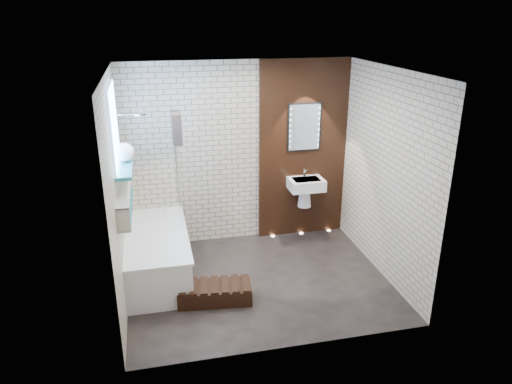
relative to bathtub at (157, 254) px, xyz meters
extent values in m
plane|color=black|center=(1.22, -0.45, -0.29)|extent=(3.20, 3.20, 0.00)
cube|color=#C0B599|center=(1.22, 0.85, 1.01)|extent=(3.20, 0.04, 2.60)
cube|color=#C0B599|center=(1.22, -1.75, 1.01)|extent=(3.20, 0.04, 2.60)
cube|color=#C0B599|center=(-0.38, -0.45, 1.01)|extent=(0.04, 2.60, 2.60)
cube|color=#C0B599|center=(2.82, -0.45, 1.01)|extent=(0.04, 2.60, 2.60)
plane|color=white|center=(1.22, -0.45, 2.31)|extent=(3.20, 3.20, 0.00)
cube|color=black|center=(2.17, 0.82, 1.01)|extent=(1.30, 0.06, 2.60)
cube|color=#7FADE0|center=(-0.36, -0.10, 1.71)|extent=(0.03, 1.00, 0.90)
cube|color=teal|center=(-0.29, -0.10, 1.24)|extent=(0.18, 1.00, 0.04)
cube|color=teal|center=(-0.31, -0.30, 0.79)|extent=(0.14, 1.30, 0.03)
cube|color=#B2A899|center=(-0.31, -0.30, 1.02)|extent=(0.14, 1.30, 0.03)
cube|color=#B2A899|center=(-0.31, -0.94, 0.91)|extent=(0.14, 0.03, 0.26)
cube|color=#B2A899|center=(-0.31, 0.33, 0.91)|extent=(0.14, 0.03, 0.26)
cube|color=white|center=(0.00, 0.00, -0.02)|extent=(0.75, 1.70, 0.55)
cube|color=white|center=(0.00, 0.00, 0.27)|extent=(0.79, 1.74, 0.03)
cylinder|color=silver|center=(0.15, 0.73, 0.35)|extent=(0.04, 0.04, 0.12)
cube|color=white|center=(0.35, 0.44, 0.99)|extent=(0.01, 0.78, 1.40)
cube|color=black|center=(0.35, 0.28, 1.56)|extent=(0.11, 0.29, 0.39)
cylinder|color=silver|center=(-0.08, 0.50, 1.71)|extent=(0.18, 0.18, 0.02)
cube|color=white|center=(2.17, 0.61, 0.56)|extent=(0.50, 0.36, 0.16)
cone|color=white|center=(2.17, 0.66, 0.34)|extent=(0.20, 0.20, 0.28)
cylinder|color=silver|center=(2.17, 0.71, 0.71)|extent=(0.03, 0.03, 0.14)
cube|color=black|center=(2.17, 0.78, 1.36)|extent=(0.50, 0.02, 0.70)
cube|color=silver|center=(2.17, 0.77, 1.36)|extent=(0.45, 0.01, 0.65)
cube|color=black|center=(0.62, -0.75, -0.20)|extent=(0.89, 0.48, 0.19)
cylinder|color=#B96D1C|center=(-0.31, -0.60, 0.86)|extent=(0.05, 0.05, 0.09)
cylinder|color=maroon|center=(-0.31, -0.78, 0.88)|extent=(0.06, 0.06, 0.13)
cylinder|color=#B96D1C|center=(-0.31, -0.61, 0.88)|extent=(0.05, 0.05, 0.14)
cylinder|color=maroon|center=(-0.31, -0.07, 0.88)|extent=(0.06, 0.06, 0.14)
sphere|color=white|center=(-0.28, -0.01, 1.37)|extent=(0.22, 0.22, 0.22)
cylinder|color=#FFD899|center=(1.72, 0.75, -0.29)|extent=(0.06, 0.06, 0.01)
cylinder|color=#FFD899|center=(2.17, 0.75, -0.29)|extent=(0.06, 0.06, 0.01)
cylinder|color=#FFD899|center=(2.62, 0.75, -0.29)|extent=(0.06, 0.06, 0.01)
camera|label=1|loc=(0.03, -5.57, 2.92)|focal=33.62mm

